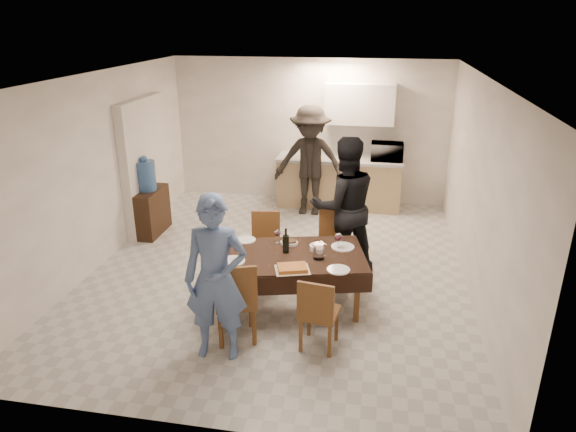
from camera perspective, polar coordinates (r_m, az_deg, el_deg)
name	(u,v)px	position (r m, az deg, el deg)	size (l,w,h in m)	color
floor	(279,269)	(7.17, -1.06, -5.89)	(5.00, 6.00, 0.02)	beige
ceiling	(277,76)	(6.41, -1.22, 15.25)	(5.00, 6.00, 0.02)	white
wall_back	(309,131)	(9.54, 2.39, 9.38)	(5.00, 0.02, 2.60)	white
wall_front	(202,295)	(4.01, -9.54, -8.69)	(5.00, 0.02, 2.60)	white
wall_left	(100,170)	(7.55, -20.16, 4.82)	(0.02, 6.00, 2.60)	white
wall_right	(479,190)	(6.68, 20.45, 2.70)	(0.02, 6.00, 2.60)	white
stub_partition	(145,165)	(8.60, -15.63, 5.53)	(0.15, 1.40, 2.10)	beige
kitchen_base_cabinet	(339,184)	(9.40, 5.68, 3.61)	(2.20, 0.60, 0.86)	tan
kitchen_worktop	(340,159)	(9.27, 5.78, 6.29)	(2.24, 0.64, 0.05)	#B0B0AB
upper_cabinet	(360,104)	(9.19, 7.99, 12.22)	(1.20, 0.34, 0.70)	white
dining_table	(289,257)	(6.02, 0.15, -4.56)	(1.94, 1.40, 0.68)	black
chair_near_left	(233,295)	(5.42, -6.15, -8.68)	(0.55, 0.56, 0.51)	brown
chair_near_right	(319,308)	(5.31, 3.44, -10.17)	(0.43, 0.43, 0.45)	brown
chair_far_left	(264,241)	(6.75, -2.64, -2.84)	(0.45, 0.45, 0.46)	brown
chair_far_right	(333,242)	(6.59, 5.00, -2.93)	(0.43, 0.43, 0.51)	brown
console	(149,211)	(8.49, -15.16, 0.49)	(0.39, 0.79, 0.73)	black
water_jug	(145,176)	(8.30, -15.55, 4.34)	(0.31, 0.31, 0.47)	#3F6DB0
wine_bottle	(286,241)	(5.99, -0.24, -2.75)	(0.08, 0.08, 0.30)	black
water_pitcher	(319,251)	(5.88, 3.44, -3.91)	(0.13, 0.13, 0.19)	white
savoury_tart	(292,268)	(5.64, 0.48, -5.81)	(0.37, 0.28, 0.05)	#C87E3A
salad_bowl	(317,247)	(6.11, 3.21, -3.50)	(0.17, 0.17, 0.07)	white
mushroom_dish	(289,243)	(6.26, 0.14, -3.02)	(0.20, 0.20, 0.03)	white
wine_glass_a	(238,252)	(5.85, -5.60, -3.99)	(0.09, 0.09, 0.21)	white
wine_glass_b	(338,241)	(6.13, 5.63, -2.78)	(0.09, 0.09, 0.21)	white
wine_glass_c	(277,236)	(6.27, -1.18, -2.23)	(0.08, 0.08, 0.18)	white
plate_near_left	(233,261)	(5.86, -6.17, -5.00)	(0.28, 0.28, 0.02)	white
plate_near_right	(338,270)	(5.67, 5.63, -5.96)	(0.25, 0.25, 0.01)	white
plate_far_left	(246,240)	(6.39, -4.70, -2.66)	(0.24, 0.24, 0.01)	white
plate_far_right	(343,247)	(6.21, 6.10, -3.44)	(0.28, 0.28, 0.02)	white
microwave	(387,152)	(9.20, 10.95, 7.05)	(0.56, 0.38, 0.31)	white
person_near	(216,279)	(5.14, -8.00, -6.92)	(0.63, 0.42, 1.74)	#5570A4
person_far	(344,206)	(6.81, 6.24, 1.08)	(0.91, 0.71, 1.87)	black
person_kitchen	(310,161)	(8.86, 2.45, 6.12)	(1.23, 0.71, 1.90)	black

